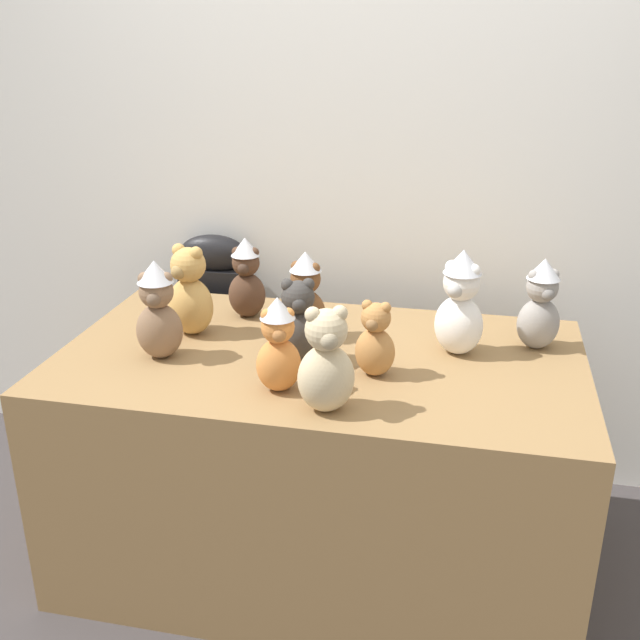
# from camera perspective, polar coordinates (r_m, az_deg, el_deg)

# --- Properties ---
(ground_plane) EXTENTS (10.00, 10.00, 0.00)m
(ground_plane) POSITION_cam_1_polar(r_m,az_deg,el_deg) (2.67, -1.21, -20.64)
(ground_plane) COLOR #3D3838
(wall_back) EXTENTS (7.00, 0.08, 2.60)m
(wall_back) POSITION_cam_1_polar(r_m,az_deg,el_deg) (2.97, 3.03, 12.09)
(wall_back) COLOR white
(wall_back) RESTS_ON ground_plane
(display_table) EXTENTS (1.69, 0.95, 0.80)m
(display_table) POSITION_cam_1_polar(r_m,az_deg,el_deg) (2.62, 0.00, -10.57)
(display_table) COLOR olive
(display_table) RESTS_ON ground_plane
(instrument_case) EXTENTS (0.29, 0.13, 1.00)m
(instrument_case) POSITION_cam_1_polar(r_m,az_deg,el_deg) (3.23, -7.71, -2.05)
(instrument_case) COLOR black
(instrument_case) RESTS_ON ground_plane
(teddy_bear_snow) EXTENTS (0.19, 0.18, 0.35)m
(teddy_bear_snow) POSITION_cam_1_polar(r_m,az_deg,el_deg) (2.42, 10.60, 1.21)
(teddy_bear_snow) COLOR white
(teddy_bear_snow) RESTS_ON display_table
(teddy_bear_mocha) EXTENTS (0.17, 0.15, 0.32)m
(teddy_bear_mocha) POSITION_cam_1_polar(r_m,az_deg,el_deg) (2.40, -12.23, 0.67)
(teddy_bear_mocha) COLOR #7F6047
(teddy_bear_mocha) RESTS_ON display_table
(teddy_bear_honey) EXTENTS (0.20, 0.18, 0.32)m
(teddy_bear_honey) POSITION_cam_1_polar(r_m,az_deg,el_deg) (2.58, -9.87, 2.02)
(teddy_bear_honey) COLOR tan
(teddy_bear_honey) RESTS_ON display_table
(teddy_bear_ginger) EXTENTS (0.16, 0.15, 0.29)m
(teddy_bear_ginger) POSITION_cam_1_polar(r_m,az_deg,el_deg) (2.15, -3.19, -1.97)
(teddy_bear_ginger) COLOR #D17F3D
(teddy_bear_ginger) RESTS_ON display_table
(teddy_bear_caramel) EXTENTS (0.14, 0.12, 0.24)m
(teddy_bear_caramel) POSITION_cam_1_polar(r_m,az_deg,el_deg) (2.25, 4.22, -1.61)
(teddy_bear_caramel) COLOR #B27A42
(teddy_bear_caramel) RESTS_ON display_table
(teddy_bear_charcoal) EXTENTS (0.17, 0.16, 0.28)m
(teddy_bear_charcoal) POSITION_cam_1_polar(r_m,az_deg,el_deg) (2.33, -1.66, -0.27)
(teddy_bear_charcoal) COLOR #383533
(teddy_bear_charcoal) RESTS_ON display_table
(teddy_bear_chestnut) EXTENTS (0.15, 0.13, 0.30)m
(teddy_bear_chestnut) POSITION_cam_1_polar(r_m,az_deg,el_deg) (2.50, -1.11, 1.81)
(teddy_bear_chestnut) COLOR brown
(teddy_bear_chestnut) RESTS_ON display_table
(teddy_bear_ash) EXTENTS (0.17, 0.16, 0.31)m
(teddy_bear_ash) POSITION_cam_1_polar(r_m,az_deg,el_deg) (2.52, 16.41, 1.08)
(teddy_bear_ash) COLOR gray
(teddy_bear_ash) RESTS_ON display_table
(teddy_bear_cocoa) EXTENTS (0.14, 0.13, 0.30)m
(teddy_bear_cocoa) POSITION_cam_1_polar(r_m,az_deg,el_deg) (2.70, -5.62, 3.14)
(teddy_bear_cocoa) COLOR #4C3323
(teddy_bear_cocoa) RESTS_ON display_table
(teddy_bear_sand) EXTENTS (0.20, 0.18, 0.31)m
(teddy_bear_sand) POSITION_cam_1_polar(r_m,az_deg,el_deg) (2.03, 0.47, -3.30)
(teddy_bear_sand) COLOR #CCB78E
(teddy_bear_sand) RESTS_ON display_table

